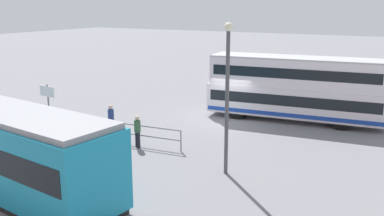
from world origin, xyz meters
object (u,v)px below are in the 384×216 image
object	(u,v)px
pedestrian_crossing	(137,129)
info_sign	(48,97)
double_decker_bus	(294,89)
street_lamp	(227,87)
pedestrian_near_railing	(111,118)

from	to	relation	value
pedestrian_crossing	info_sign	xyz separation A→B (m)	(7.04, -0.82, 0.78)
double_decker_bus	info_sign	bearing A→B (deg)	32.90
double_decker_bus	street_lamp	world-z (taller)	street_lamp
double_decker_bus	street_lamp	bearing A→B (deg)	89.33
pedestrian_near_railing	double_decker_bus	bearing A→B (deg)	-133.47
pedestrian_near_railing	info_sign	bearing A→B (deg)	-0.61
pedestrian_near_railing	pedestrian_crossing	bearing A→B (deg)	161.48
street_lamp	pedestrian_near_railing	bearing A→B (deg)	-12.54
double_decker_bus	street_lamp	distance (m)	9.89
pedestrian_crossing	street_lamp	world-z (taller)	street_lamp
double_decker_bus	info_sign	world-z (taller)	double_decker_bus
double_decker_bus	info_sign	size ratio (longest dim) A/B	4.39
pedestrian_crossing	info_sign	distance (m)	7.13
pedestrian_crossing	pedestrian_near_railing	bearing A→B (deg)	-18.52
double_decker_bus	pedestrian_crossing	distance (m)	10.38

